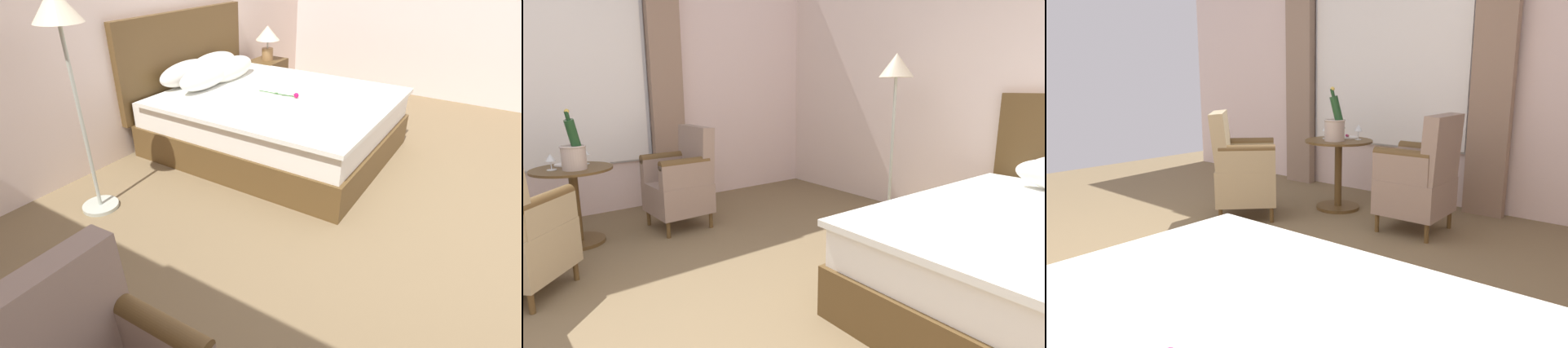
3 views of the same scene
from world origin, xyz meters
The scene contains 5 objects.
ground_plane centered at (0.00, 0.00, 0.00)m, with size 7.92×7.92×0.00m, color #796444.
bed centered at (0.60, 2.01, 0.35)m, with size 1.88×2.27×1.28m.
nightstand centered at (1.72, 2.69, 0.30)m, with size 0.47×0.36×0.60m.
bedside_lamp centered at (1.72, 2.69, 0.88)m, with size 0.29×0.29×0.41m.
floor_lamp_brass centered at (-1.10, 2.52, 1.35)m, with size 0.32×0.32×1.64m.
Camera 1 is at (-2.71, -0.05, 1.83)m, focal length 28.00 mm.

